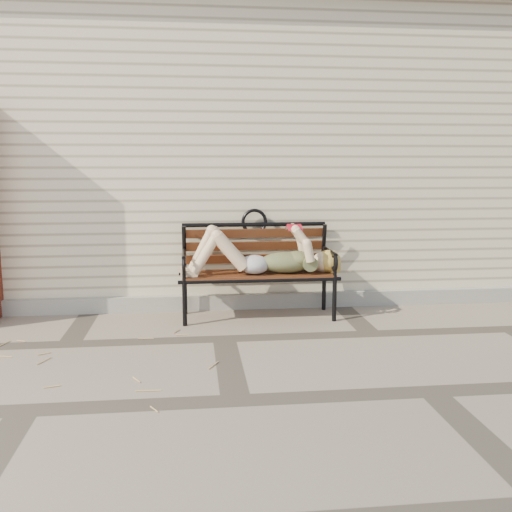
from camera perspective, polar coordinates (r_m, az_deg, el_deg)
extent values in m
plane|color=gray|center=(4.77, -3.19, -8.27)|extent=(80.00, 80.00, 0.00)
cube|color=beige|center=(7.55, -4.64, 9.73)|extent=(8.00, 4.00, 3.00)
cube|color=#463532|center=(7.74, -4.81, 22.04)|extent=(8.30, 4.30, 0.30)
cube|color=#ABA79A|center=(5.68, -3.77, -4.61)|extent=(8.00, 0.10, 0.15)
cylinder|color=black|center=(5.12, -7.15, -4.70)|extent=(0.04, 0.04, 0.41)
cylinder|color=black|center=(5.52, -7.11, -3.67)|extent=(0.04, 0.04, 0.41)
cylinder|color=black|center=(5.28, 7.85, -4.29)|extent=(0.04, 0.04, 0.41)
cylinder|color=black|center=(5.67, 6.82, -3.32)|extent=(0.04, 0.04, 0.41)
cube|color=#562A16|center=(5.31, 0.20, -1.83)|extent=(1.40, 0.45, 0.03)
cylinder|color=black|center=(5.11, 0.47, -2.47)|extent=(1.47, 0.04, 0.04)
cylinder|color=black|center=(5.52, -0.05, -1.60)|extent=(1.47, 0.04, 0.04)
torus|color=black|center=(5.55, -0.17, 3.45)|extent=(0.25, 0.03, 0.25)
ellipsoid|color=#093245|center=(5.30, 3.00, -0.65)|extent=(0.50, 0.29, 0.19)
ellipsoid|color=#093245|center=(5.31, 4.18, -0.28)|extent=(0.24, 0.28, 0.15)
ellipsoid|color=silver|center=(5.26, -0.17, -0.86)|extent=(0.28, 0.31, 0.17)
sphere|color=beige|center=(5.37, 6.79, -0.57)|extent=(0.20, 0.20, 0.20)
ellipsoid|color=gold|center=(5.38, 7.26, -0.51)|extent=(0.23, 0.23, 0.21)
cube|color=#A61322|center=(5.26, 3.83, 3.12)|extent=(0.13, 0.02, 0.02)
cube|color=silver|center=(5.23, 3.90, 2.81)|extent=(0.13, 0.08, 0.05)
cube|color=silver|center=(5.30, 3.75, 2.90)|extent=(0.13, 0.08, 0.05)
cube|color=#A61322|center=(5.22, 3.91, 2.84)|extent=(0.14, 0.09, 0.05)
cube|color=#A61322|center=(5.30, 3.74, 2.94)|extent=(0.14, 0.09, 0.05)
cylinder|color=tan|center=(3.84, -9.87, -12.73)|extent=(0.07, 0.05, 0.01)
cylinder|color=tan|center=(4.41, -20.88, -10.28)|extent=(0.02, 0.08, 0.01)
cylinder|color=tan|center=(4.37, -12.34, -10.04)|extent=(0.10, 0.10, 0.01)
cylinder|color=tan|center=(3.61, -14.40, -14.39)|extent=(0.02, 0.08, 0.01)
cylinder|color=tan|center=(4.98, -14.14, -7.72)|extent=(0.03, 0.12, 0.01)
cylinder|color=tan|center=(3.88, -24.27, -13.22)|extent=(0.13, 0.02, 0.01)
cylinder|color=tan|center=(3.67, -20.60, -14.31)|extent=(0.06, 0.13, 0.01)
cylinder|color=tan|center=(4.41, -21.97, -10.34)|extent=(0.03, 0.12, 0.01)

